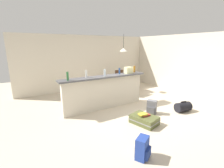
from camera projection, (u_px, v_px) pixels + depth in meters
ground_plane at (127, 108)px, 5.37m from camera, size 13.00×13.00×0.05m
wall_back at (90, 62)px, 7.61m from camera, size 6.60×0.10×2.50m
wall_right at (181, 64)px, 6.85m from camera, size 0.10×6.00×2.50m
partition_half_wall at (105, 93)px, 5.24m from camera, size 2.80×0.20×1.04m
bar_countertop at (105, 77)px, 5.11m from camera, size 2.96×0.40×0.05m
bottle_green at (68, 76)px, 4.42m from camera, size 0.06×0.06×0.24m
bottle_white at (86, 74)px, 4.80m from camera, size 0.06×0.06×0.22m
bottle_clear at (105, 73)px, 5.06m from camera, size 0.07×0.07×0.22m
bottle_blue at (119, 71)px, 5.42m from camera, size 0.06×0.06×0.21m
bottle_amber at (134, 69)px, 5.77m from camera, size 0.07×0.07×0.23m
grocery_bag at (129, 70)px, 5.56m from camera, size 0.26×0.18×0.22m
dining_table at (124, 78)px, 7.12m from camera, size 1.10×0.80×0.74m
dining_chair_near_partition at (130, 83)px, 6.61m from camera, size 0.46×0.46×0.93m
dining_chair_far_side at (118, 78)px, 7.58m from camera, size 0.45×0.45×0.93m
pendant_lamp at (123, 50)px, 6.87m from camera, size 0.34×0.34×0.76m
suitcase_flat_olive at (144, 120)px, 4.26m from camera, size 0.65×0.88×0.22m
duffel_bag_black at (183, 107)px, 5.03m from camera, size 0.52×0.38×0.34m
backpack_grey at (152, 107)px, 4.88m from camera, size 0.33×0.33×0.42m
backpack_blue at (143, 148)px, 2.93m from camera, size 0.33×0.32×0.42m
book_stack at (144, 114)px, 4.23m from camera, size 0.31×0.18×0.07m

